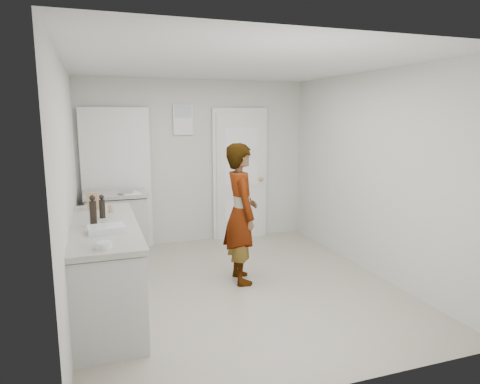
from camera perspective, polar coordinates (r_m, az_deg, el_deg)
name	(u,v)px	position (r m, az deg, el deg)	size (l,w,h in m)	color
ground	(238,287)	(5.09, -0.30, -12.52)	(4.00, 4.00, 0.00)	#AAA28E
room_shell	(186,178)	(6.61, -7.17, 1.92)	(4.00, 4.00, 4.00)	beige
main_counter	(106,272)	(4.52, -17.41, -10.19)	(0.64, 1.96, 0.93)	beige
side_counter	(117,228)	(6.20, -16.07, -4.57)	(0.84, 0.61, 0.93)	beige
person	(241,214)	(5.03, 0.12, -2.89)	(0.60, 0.40, 1.65)	silver
cake_mix_box	(93,201)	(5.06, -19.04, -1.16)	(0.12, 0.05, 0.19)	#956F4A
spice_jar	(111,209)	(4.85, -16.80, -2.14)	(0.06, 0.06, 0.09)	tan
oil_cruet_a	(102,207)	(4.61, -17.92, -1.89)	(0.06, 0.06, 0.24)	black
oil_cruet_b	(93,211)	(4.31, -19.01, -2.42)	(0.07, 0.07, 0.30)	black
baking_dish	(106,229)	(4.06, -17.38, -4.75)	(0.34, 0.26, 0.06)	silver
egg_bowl	(104,245)	(3.59, -17.72, -6.78)	(0.13, 0.13, 0.05)	silver
papers	(130,193)	(5.97, -14.40, -0.13)	(0.23, 0.29, 0.01)	white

